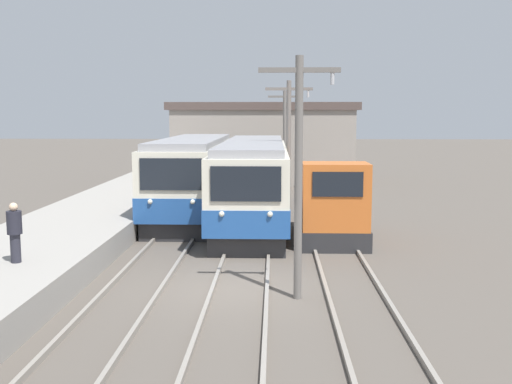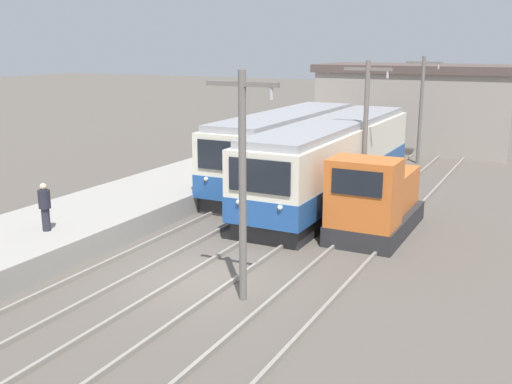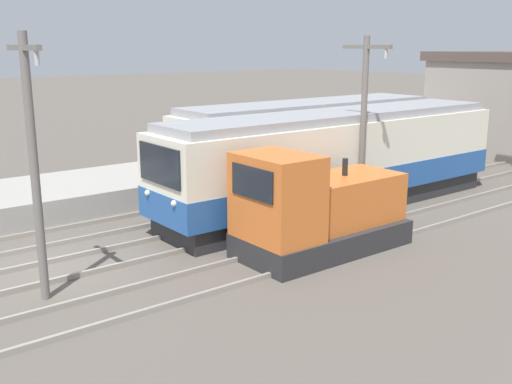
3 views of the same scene
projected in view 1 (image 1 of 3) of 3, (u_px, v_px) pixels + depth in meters
The scene contains 13 objects.
ground_plane at pixel (233, 289), 16.03m from camera, with size 200.00×200.00×0.00m, color #564F47.
platform_left at pixel (2, 272), 16.17m from camera, with size 4.50×54.00×0.83m, color gray.
track_left at pixel (136, 286), 16.10m from camera, with size 1.54×60.00×0.14m.
track_center at pixel (240, 287), 16.01m from camera, with size 1.54×60.00×0.14m.
track_right at pixel (353, 288), 15.92m from camera, with size 1.54×60.00×0.14m.
commuter_train_left at pixel (194, 180), 27.39m from camera, with size 2.84×12.01×3.59m.
commuter_train_center at pixel (254, 184), 26.11m from camera, with size 2.84×14.51×3.52m.
shunting_locomotive at pixel (331, 208), 22.19m from camera, with size 2.40×5.15×3.00m.
catenary_mast_near at pixel (299, 168), 14.80m from camera, with size 2.00×0.20×6.07m.
catenary_mast_mid at pixel (289, 146), 25.41m from camera, with size 2.00×0.20×6.07m.
catenary_mast_far at pixel (285, 136), 36.02m from camera, with size 2.00×0.20×6.07m.
person_on_platform at pixel (15, 230), 15.46m from camera, with size 0.38×0.38×1.57m.
station_building at pixel (263, 142), 41.44m from camera, with size 12.60×6.30×5.45m.
Camera 1 is at (1.10, -15.53, 4.64)m, focal length 42.00 mm.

